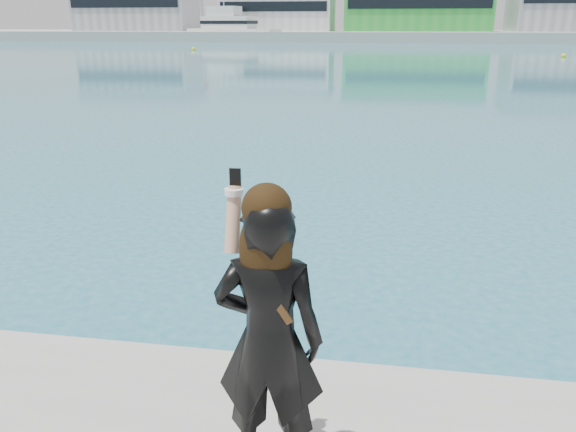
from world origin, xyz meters
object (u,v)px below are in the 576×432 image
(buoy_far, at_px, (194,50))
(woman, at_px, (269,333))
(buoy_near, at_px, (563,57))
(motor_yacht, at_px, (231,29))

(buoy_far, xyz_separation_m, woman, (25.66, -75.94, 1.76))
(buoy_far, bearing_deg, buoy_near, -12.59)
(motor_yacht, distance_m, woman, 119.77)
(motor_yacht, relative_size, woman, 10.61)
(buoy_far, height_order, woman, woman)
(motor_yacht, xyz_separation_m, buoy_far, (4.92, -39.86, -2.56))
(motor_yacht, bearing_deg, buoy_far, -67.59)
(motor_yacht, distance_m, buoy_far, 40.24)
(woman, bearing_deg, motor_yacht, -75.81)
(buoy_near, distance_m, woman, 68.77)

